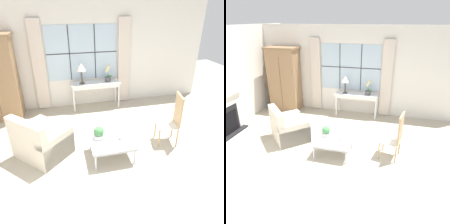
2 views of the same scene
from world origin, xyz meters
The scene contains 11 objects.
ground_plane centered at (0.00, 0.00, 0.00)m, with size 14.00×14.00×0.00m, color #B2A893.
wall_back_windowed centered at (0.00, 3.02, 1.39)m, with size 7.20×0.14×2.80m.
armoire centered at (-2.19, 2.66, 1.07)m, with size 1.05×0.64×2.13m.
console_table centered at (0.28, 2.72, 0.66)m, with size 1.35×0.44×0.75m.
table_lamp centered at (-0.09, 2.68, 1.19)m, with size 0.25×0.25×0.57m.
potted_orchid centered at (0.64, 2.71, 0.94)m, with size 0.21×0.17×0.47m.
armchair_upholstered centered at (-1.15, 0.74, 0.30)m, with size 1.23×1.23×0.89m.
side_chair_wooden centered at (1.56, 0.57, 0.59)m, with size 0.52×0.52×1.10m.
coffee_table centered at (0.18, 0.39, 0.33)m, with size 0.84×0.76×0.37m.
potted_plant_small centered at (-0.04, 0.52, 0.49)m, with size 0.20×0.20×0.25m.
pillar_candle centered at (0.38, 0.40, 0.44)m, with size 0.12×0.12×0.15m.
Camera 2 is at (1.42, -3.84, 2.96)m, focal length 35.00 mm.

